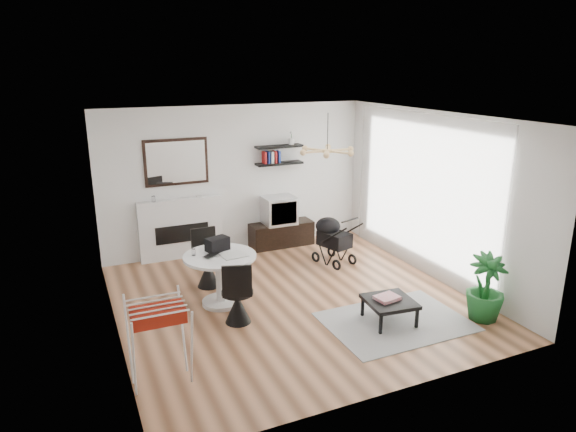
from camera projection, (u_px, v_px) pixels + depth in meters
name	position (u px, v px, depth m)	size (l,w,h in m)	color
floor	(292.00, 299.00, 7.68)	(5.00, 5.00, 0.00)	brown
ceiling	(293.00, 117.00, 6.92)	(5.00, 5.00, 0.00)	white
wall_back	(237.00, 179.00, 9.49)	(5.00, 5.00, 0.00)	white
wall_left	(109.00, 236.00, 6.33)	(5.00, 5.00, 0.00)	white
wall_right	(433.00, 196.00, 8.28)	(5.00, 5.00, 0.00)	white
sheer_curtain	(420.00, 193.00, 8.41)	(0.04, 3.60, 2.60)	white
fireplace	(181.00, 221.00, 9.18)	(1.50, 0.17, 2.16)	white
shelf_lower	(279.00, 163.00, 9.62)	(0.90, 0.25, 0.04)	black
shelf_upper	(279.00, 146.00, 9.53)	(0.90, 0.25, 0.04)	black
pendant_lamp	(327.00, 151.00, 7.61)	(0.90, 0.90, 0.10)	tan
tv_console	(281.00, 234.00, 9.93)	(1.23, 0.43, 0.46)	black
crt_tv	(279.00, 210.00, 9.76)	(0.60, 0.53, 0.53)	silver
dining_table	(220.00, 272.00, 7.40)	(1.05, 1.05, 0.77)	white
laptop	(215.00, 256.00, 7.27)	(0.30, 0.20, 0.02)	black
black_bag	(217.00, 244.00, 7.48)	(0.33, 0.20, 0.20)	black
newspaper	(234.00, 255.00, 7.31)	(0.36, 0.29, 0.01)	white
drinking_glass	(194.00, 252.00, 7.31)	(0.06, 0.06, 0.09)	white
chair_far	(208.00, 269.00, 8.09)	(0.44, 0.44, 0.92)	black
chair_near	(238.00, 303.00, 6.92)	(0.47, 0.48, 0.90)	black
drying_rack	(160.00, 342.00, 5.53)	(0.65, 0.60, 0.96)	white
stroller	(332.00, 241.00, 9.05)	(0.64, 0.81, 0.90)	black
rug	(396.00, 322.00, 7.01)	(1.89, 1.37, 0.01)	#9F9F9F
coffee_table	(390.00, 302.00, 6.92)	(0.68, 0.68, 0.32)	black
magazines	(387.00, 298.00, 6.93)	(0.31, 0.24, 0.04)	#CB324A
potted_plant	(486.00, 287.00, 6.97)	(0.52, 0.52, 0.94)	#1A5B23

